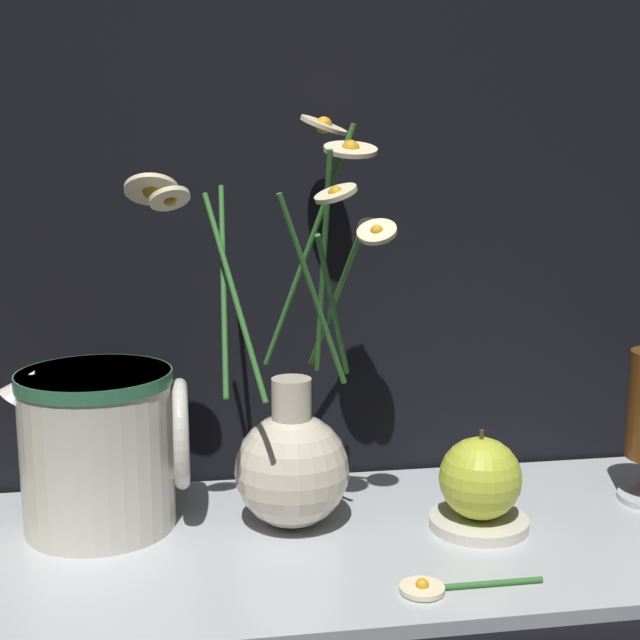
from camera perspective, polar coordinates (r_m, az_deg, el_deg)
name	(u,v)px	position (r m, az deg, el deg)	size (l,w,h in m)	color
ground_plane	(330,550)	(0.83, 0.62, -14.51)	(6.00, 6.00, 0.00)	black
shelf	(330,544)	(0.83, 0.62, -14.13)	(0.85, 0.31, 0.01)	#B2B7BC
vase_with_flowers	(292,449)	(0.83, -1.80, -8.25)	(0.25, 0.19, 0.38)	beige
ceramic_pitcher	(100,443)	(0.84, -13.88, -7.66)	(0.17, 0.14, 0.16)	beige
saucer_plate	(479,523)	(0.85, 10.14, -12.64)	(0.09, 0.09, 0.01)	silver
orange_fruit	(481,479)	(0.84, 10.24, -9.95)	(0.08, 0.08, 0.08)	#B7C638
loose_daisy	(439,587)	(0.74, 7.64, -16.57)	(0.12, 0.04, 0.01)	#336B2D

